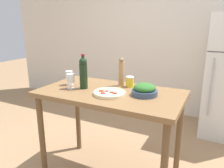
{
  "coord_description": "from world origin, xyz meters",
  "views": [
    {
      "loc": [
        0.87,
        -1.7,
        1.53
      ],
      "look_at": [
        0.0,
        0.04,
        0.98
      ],
      "focal_mm": 35.0,
      "sensor_mm": 36.0,
      "label": 1
    }
  ],
  "objects": [
    {
      "name": "prep_counter",
      "position": [
        0.0,
        0.0,
        0.8
      ],
      "size": [
        1.31,
        0.72,
        0.92
      ],
      "color": "brown",
      "rests_on": "ground_plane"
    },
    {
      "name": "wine_glass_far",
      "position": [
        -0.47,
        0.01,
        1.02
      ],
      "size": [
        0.07,
        0.07,
        0.14
      ],
      "color": "silver",
      "rests_on": "prep_counter"
    },
    {
      "name": "wall_back",
      "position": [
        0.0,
        1.97,
        1.3
      ],
      "size": [
        6.4,
        0.06,
        2.6
      ],
      "color": "silver",
      "rests_on": "ground_plane"
    },
    {
      "name": "salad_bowl",
      "position": [
        0.32,
        0.03,
        0.97
      ],
      "size": [
        0.22,
        0.22,
        0.11
      ],
      "color": "#384C6B",
      "rests_on": "prep_counter"
    },
    {
      "name": "homemade_pizza",
      "position": [
        0.04,
        -0.09,
        0.94
      ],
      "size": [
        0.28,
        0.28,
        0.03
      ],
      "color": "beige",
      "rests_on": "prep_counter"
    },
    {
      "name": "salt_canister",
      "position": [
        0.1,
        0.22,
        0.97
      ],
      "size": [
        0.08,
        0.08,
        0.1
      ],
      "color": "yellow",
      "rests_on": "prep_counter"
    },
    {
      "name": "wine_bottle",
      "position": [
        -0.27,
        -0.03,
        1.08
      ],
      "size": [
        0.08,
        0.08,
        0.33
      ],
      "color": "black",
      "rests_on": "prep_counter"
    },
    {
      "name": "pepper_mill",
      "position": [
        0.01,
        0.22,
        1.06
      ],
      "size": [
        0.05,
        0.05,
        0.28
      ],
      "color": "#AD7F51",
      "rests_on": "prep_counter"
    },
    {
      "name": "wine_glass_near",
      "position": [
        -0.37,
        -0.09,
        1.02
      ],
      "size": [
        0.07,
        0.07,
        0.14
      ],
      "color": "silver",
      "rests_on": "prep_counter"
    }
  ]
}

